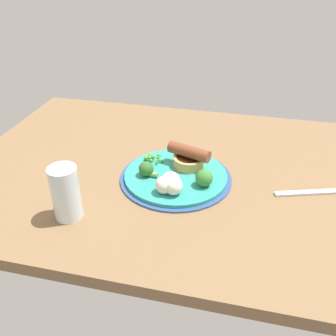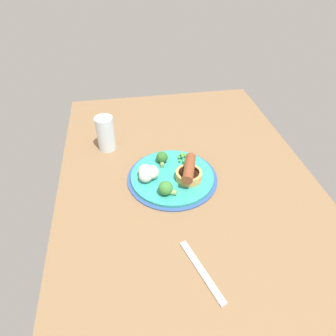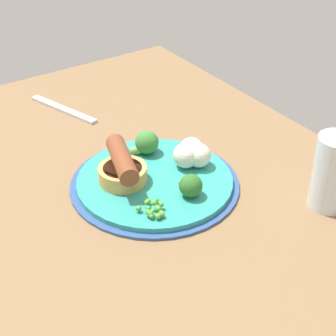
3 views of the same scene
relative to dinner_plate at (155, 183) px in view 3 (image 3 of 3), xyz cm
name	(u,v)px [view 3 (image 3 of 3)]	position (x,y,z in cm)	size (l,w,h in cm)	color
dining_table	(140,210)	(-2.70, 4.70, -2.07)	(110.00, 80.00, 3.00)	brown
dinner_plate	(155,183)	(0.00, 0.00, 0.00)	(28.33, 28.33, 1.40)	#2D4C84
sausage_pudding	(123,168)	(2.40, 4.67, 3.31)	(11.70, 8.05, 5.81)	tan
pea_pile	(153,209)	(-7.70, 5.23, 1.73)	(5.50, 4.28, 1.94)	#50922C
broccoli_floret_near	(190,186)	(-6.99, -2.21, 2.64)	(5.01, 3.76, 3.76)	#2D6628
broccoli_floret_far	(146,143)	(7.67, -3.22, 2.87)	(4.21, 5.36, 4.21)	#387A33
cauliflower_floret	(192,153)	(0.18, -7.67, 2.99)	(6.46, 6.29, 4.44)	beige
fork	(63,109)	(33.16, 1.15, -0.27)	(18.00, 1.60, 0.60)	silver
drinking_glass	(332,172)	(-19.77, -19.92, 5.61)	(6.14, 6.14, 12.36)	silver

